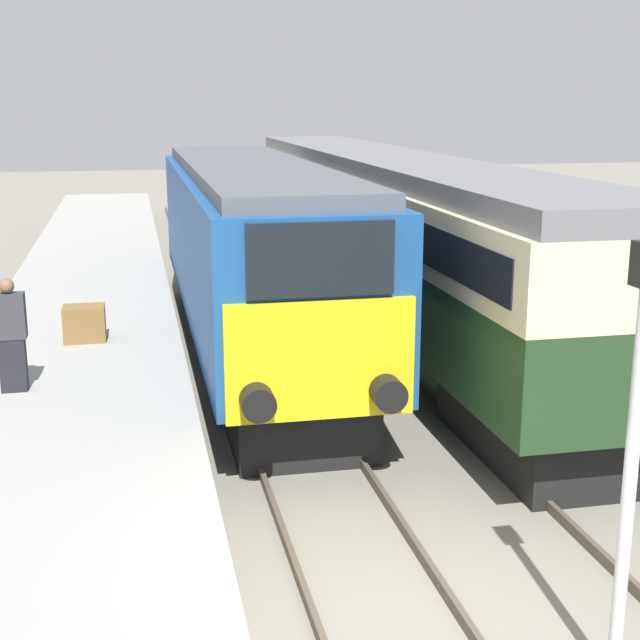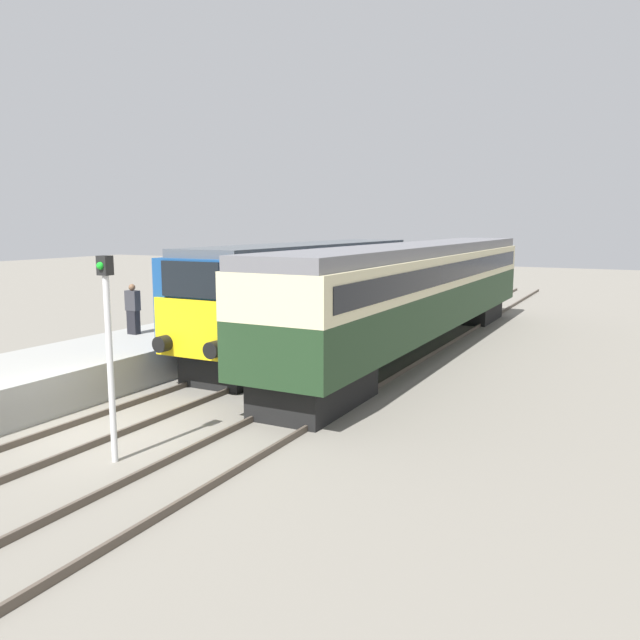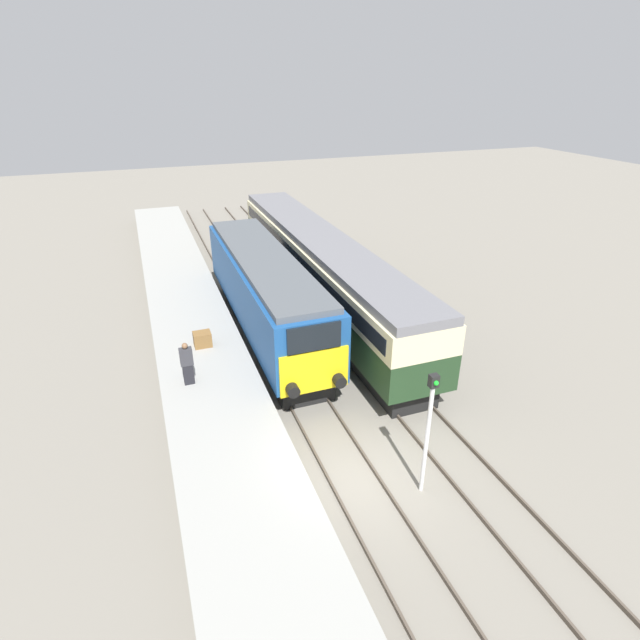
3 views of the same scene
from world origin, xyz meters
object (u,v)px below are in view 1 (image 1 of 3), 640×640
object	(u,v)px
person_on_platform	(11,336)
passenger_carriage	(389,222)
signal_post	(634,434)
luggage_crate	(84,323)
locomotive	(252,251)

from	to	relation	value
person_on_platform	passenger_carriage	bearing A→B (deg)	41.64
passenger_carriage	signal_post	xyz separation A→B (m)	(-1.70, -13.09, -0.00)
signal_post	luggage_crate	size ratio (longest dim) A/B	5.66
signal_post	luggage_crate	bearing A→B (deg)	118.19
passenger_carriage	luggage_crate	xyz separation A→B (m)	(-6.57, -4.01, -1.04)
passenger_carriage	luggage_crate	size ratio (longest dim) A/B	29.21
locomotive	luggage_crate	bearing A→B (deg)	-149.07
passenger_carriage	person_on_platform	xyz separation A→B (m)	(-7.43, -6.60, -0.54)
person_on_platform	signal_post	world-z (taller)	signal_post
locomotive	passenger_carriage	world-z (taller)	locomotive
passenger_carriage	luggage_crate	distance (m)	7.76
person_on_platform	signal_post	bearing A→B (deg)	-48.55
locomotive	person_on_platform	size ratio (longest dim) A/B	8.25
locomotive	signal_post	size ratio (longest dim) A/B	3.38
signal_post	luggage_crate	xyz separation A→B (m)	(-4.87, 9.08, -1.04)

